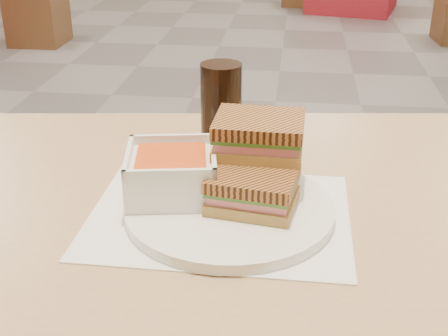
# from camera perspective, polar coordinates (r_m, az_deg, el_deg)

# --- Properties ---
(main_table) EXTENTS (1.28, 0.84, 0.75)m
(main_table) POSITION_cam_1_polar(r_m,az_deg,el_deg) (1.00, 6.30, -8.03)
(main_table) COLOR tan
(main_table) RESTS_ON ground
(tray_liner) EXTENTS (0.38, 0.29, 0.00)m
(tray_liner) POSITION_cam_1_polar(r_m,az_deg,el_deg) (0.87, -0.42, -4.48)
(tray_liner) COLOR white
(tray_liner) RESTS_ON main_table
(plate) EXTENTS (0.30, 0.30, 0.02)m
(plate) POSITION_cam_1_polar(r_m,az_deg,el_deg) (0.87, 0.53, -3.98)
(plate) COLOR white
(plate) RESTS_ON tray_liner
(soup_bowl) EXTENTS (0.15, 0.15, 0.07)m
(soup_bowl) POSITION_cam_1_polar(r_m,az_deg,el_deg) (0.89, -5.00, -0.65)
(soup_bowl) COLOR white
(soup_bowl) RESTS_ON plate
(panini_lower) EXTENTS (0.13, 0.12, 0.05)m
(panini_lower) POSITION_cam_1_polar(r_m,az_deg,el_deg) (0.85, 2.76, -2.08)
(panini_lower) COLOR #A98441
(panini_lower) RESTS_ON plate
(panini_upper) EXTENTS (0.13, 0.11, 0.06)m
(panini_upper) POSITION_cam_1_polar(r_m,az_deg,el_deg) (0.90, 3.34, 3.07)
(panini_upper) COLOR #A98441
(panini_upper) RESTS_ON panini_lower
(cola_glass) EXTENTS (0.07, 0.07, 0.16)m
(cola_glass) POSITION_cam_1_polar(r_m,az_deg,el_deg) (1.07, -0.27, 5.83)
(cola_glass) COLOR black
(cola_glass) RESTS_ON main_table
(bg_chair_0r) EXTENTS (0.40, 0.40, 0.45)m
(bg_chair_0r) POSITION_cam_1_polar(r_m,az_deg,el_deg) (5.09, -17.31, 13.70)
(bg_chair_0r) COLOR brown
(bg_chair_0r) RESTS_ON ground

